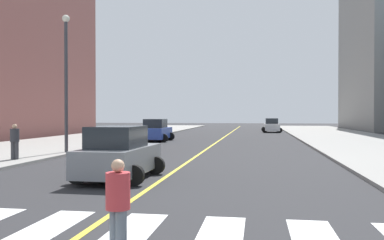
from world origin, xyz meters
name	(u,v)px	position (x,y,z in m)	size (l,w,h in m)	color
sidewalk_kerb_west	(5,151)	(-12.20, 20.00, 0.07)	(10.00, 120.00, 0.15)	gray
crosswalk_paint	(77,238)	(0.00, 4.00, 0.01)	(13.50, 4.00, 0.01)	silver
lane_divider_paint	(225,137)	(0.00, 40.00, 0.01)	(0.16, 80.00, 0.01)	yellow
car_white_nearest	(272,126)	(5.32, 52.30, 0.87)	(2.69, 4.23, 1.87)	silver
car_blue_second	(156,131)	(-5.47, 31.99, 0.92)	(2.76, 4.43, 1.98)	#2D479E
car_gray_third	(119,154)	(-1.58, 10.95, 0.91)	(2.79, 4.40, 1.95)	slate
car_red_fourth	(115,140)	(-5.27, 20.72, 0.78)	(2.35, 3.75, 1.67)	red
pedestrian_crossing	(118,204)	(1.15, 3.07, 0.90)	(0.40, 0.40, 1.63)	slate
pedestrian_walking_west	(15,140)	(-8.42, 15.17, 1.12)	(0.43, 0.43, 1.76)	#38383D
street_lamp	(66,72)	(-7.75, 19.33, 4.88)	(0.44, 0.44, 8.10)	#38383D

